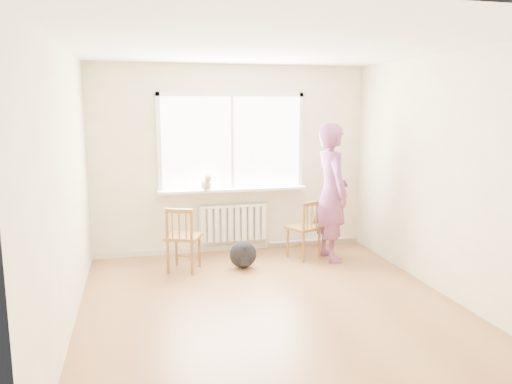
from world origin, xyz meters
TOP-DOWN VIEW (x-y plane):
  - floor at (0.00, 0.00)m, footprint 4.50×4.50m
  - ceiling at (0.00, 0.00)m, footprint 4.50×4.50m
  - back_wall at (0.00, 2.25)m, footprint 4.00×0.01m
  - window at (0.00, 2.22)m, footprint 2.12×0.05m
  - windowsill at (0.00, 2.14)m, footprint 2.15×0.22m
  - radiator at (0.00, 2.16)m, footprint 1.00×0.12m
  - heating_pipe at (1.25, 2.19)m, footprint 1.40×0.04m
  - baseboard at (0.00, 2.23)m, footprint 4.00×0.03m
  - chair_left at (-0.81, 1.43)m, footprint 0.55×0.54m
  - chair_right at (0.92, 1.59)m, footprint 0.54×0.53m
  - person at (1.25, 1.50)m, footprint 0.47×0.70m
  - cat at (-0.41, 2.05)m, footprint 0.20×0.39m
  - backpack at (-0.02, 1.39)m, footprint 0.42×0.36m

SIDE VIEW (x-z plane):
  - floor at x=0.00m, z-range 0.00..0.00m
  - baseboard at x=0.00m, z-range 0.00..0.08m
  - heating_pipe at x=1.25m, z-range 0.06..0.10m
  - backpack at x=-0.02m, z-range 0.00..0.36m
  - chair_right at x=0.92m, z-range 0.00..0.83m
  - chair_left at x=-0.81m, z-range 0.00..0.86m
  - radiator at x=0.00m, z-range 0.16..0.71m
  - windowsill at x=0.00m, z-range 0.91..0.95m
  - person at x=1.25m, z-range 0.00..1.89m
  - cat at x=-0.41m, z-range 0.93..1.18m
  - back_wall at x=0.00m, z-range 0.00..2.70m
  - window at x=0.00m, z-range 0.95..2.37m
  - ceiling at x=0.00m, z-range 2.70..2.70m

